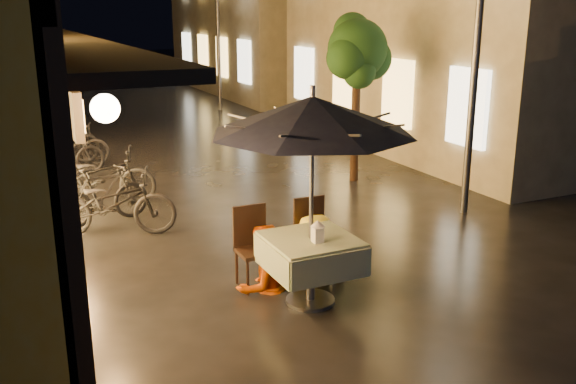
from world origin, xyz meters
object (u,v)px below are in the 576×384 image
table_lantern (318,230)px  bicycle_0 (112,203)px  cafe_table (311,254)px  patio_umbrella (312,115)px  person_orange (262,227)px  streetlamp_near (478,29)px  person_yellow (316,217)px

table_lantern → bicycle_0: table_lantern is taller
cafe_table → patio_umbrella: (0.00, -0.00, 1.56)m
person_orange → table_lantern: bearing=97.8°
streetlamp_near → cafe_table: (-3.79, -1.89, -2.33)m
streetlamp_near → cafe_table: 4.83m
streetlamp_near → bicycle_0: streetlamp_near is taller
streetlamp_near → patio_umbrella: (-3.79, -1.89, -0.77)m
streetlamp_near → table_lantern: size_ratio=16.92×
streetlamp_near → cafe_table: streetlamp_near is taller
patio_umbrella → person_yellow: 1.50m
streetlamp_near → person_orange: bearing=-162.6°
patio_umbrella → bicycle_0: patio_umbrella is taller
patio_umbrella → streetlamp_near: bearing=26.5°
patio_umbrella → person_yellow: size_ratio=1.54×
cafe_table → person_yellow: 0.70m
cafe_table → table_lantern: 0.37m
person_yellow → bicycle_0: person_yellow is taller
table_lantern → cafe_table: bearing=90.0°
person_yellow → streetlamp_near: bearing=-154.5°
cafe_table → bicycle_0: (-1.61, 3.22, -0.10)m
person_yellow → person_orange: bearing=1.9°
cafe_table → bicycle_0: 3.60m
streetlamp_near → patio_umbrella: bearing=-153.5°
patio_umbrella → bicycle_0: size_ratio=1.33×
table_lantern → streetlamp_near: bearing=28.3°
cafe_table → bicycle_0: bearing=116.5°
cafe_table → person_yellow: size_ratio=0.62×
cafe_table → patio_umbrella: size_ratio=0.40×
cafe_table → table_lantern: bearing=-90.0°
table_lantern → bicycle_0: 3.76m
cafe_table → person_yellow: person_yellow is taller
table_lantern → person_yellow: 0.81m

